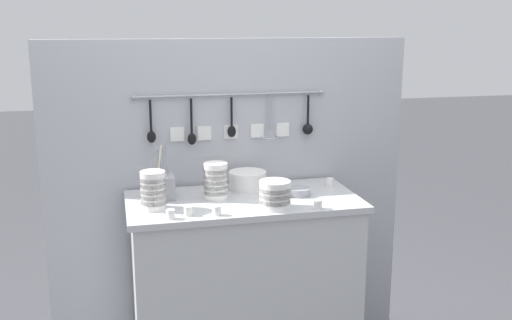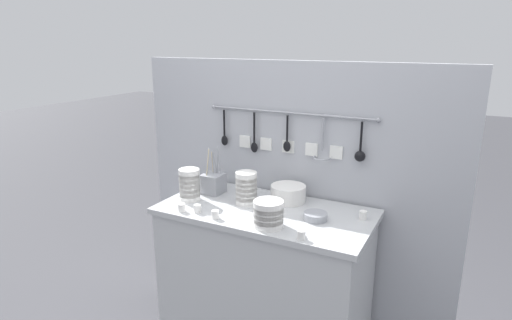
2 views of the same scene
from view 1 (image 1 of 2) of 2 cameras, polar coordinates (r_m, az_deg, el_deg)
counter at (r=3.06m, az=-1.18°, el=-12.06°), size 1.11×0.56×0.93m
back_wall at (r=3.21m, az=-2.41°, el=-3.62°), size 1.91×0.11×1.68m
bowl_stack_back_corner at (r=2.75m, az=-9.77°, el=-2.86°), size 0.11×0.11×0.18m
bowl_stack_nested_right at (r=2.72m, az=1.81°, el=-3.32°), size 0.14×0.14×0.13m
bowl_stack_short_front at (r=2.87m, az=-3.86°, el=-2.00°), size 0.11×0.11×0.18m
plate_stack at (r=3.05m, az=-0.82°, el=-1.92°), size 0.19×0.19×0.09m
steel_mixing_bowl at (r=2.95m, az=4.09°, el=-3.00°), size 0.12×0.12×0.04m
cutlery_caddy at (r=2.91m, az=-8.96°, el=-2.53°), size 0.12×0.12×0.27m
cup_edge_near at (r=2.62m, az=-8.13°, el=-5.14°), size 0.04×0.04×0.04m
cup_back_right at (r=2.65m, az=-6.49°, el=-4.85°), size 0.04×0.04×0.04m
cup_centre at (r=2.74m, az=5.92°, el=-4.23°), size 0.04×0.04×0.04m
cup_beside_plates at (r=3.12m, az=7.06°, el=-2.12°), size 0.04×0.04×0.04m
cup_by_caddy at (r=2.65m, az=-3.76°, el=-4.83°), size 0.04×0.04×0.04m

